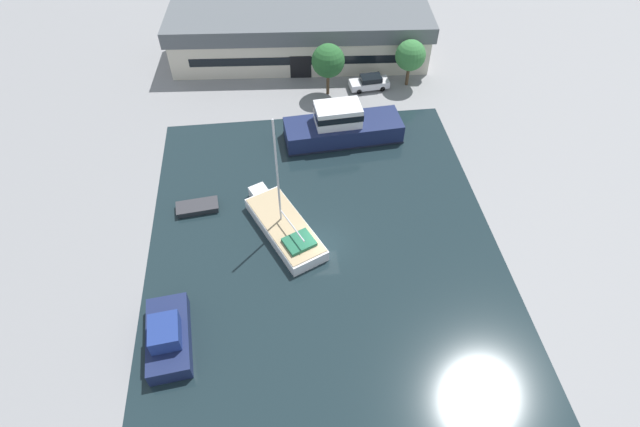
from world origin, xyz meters
The scene contains 10 objects.
ground_plane centered at (0.00, 0.00, 0.00)m, with size 440.00×440.00×0.00m, color gray.
water_canal centered at (0.00, 0.00, 0.00)m, with size 28.43×34.88×0.01m, color #19282D.
warehouse_building centered at (0.66, 29.32, 2.86)m, with size 30.93×10.94×5.65m.
quay_tree_near_building centered at (3.03, 21.51, 4.05)m, with size 3.54×3.54×5.84m.
quay_tree_by_water centered at (12.17, 22.33, 3.62)m, with size 3.33×3.33×5.30m.
parked_car centered at (7.79, 21.96, 0.80)m, with size 4.48×2.07×1.58m.
sailboat_moored centered at (-3.09, 1.84, 0.63)m, with size 6.57×9.97×11.27m.
motor_cruiser centered at (3.42, 13.55, 1.45)m, with size 11.87×4.68×3.97m.
small_dinghy centered at (-10.46, 5.23, 0.29)m, with size 3.78×2.00×0.56m.
cabin_boat centered at (-11.69, -7.54, 0.95)m, with size 3.48×6.34×2.63m.
Camera 1 is at (-3.22, -25.59, 31.90)m, focal length 28.00 mm.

